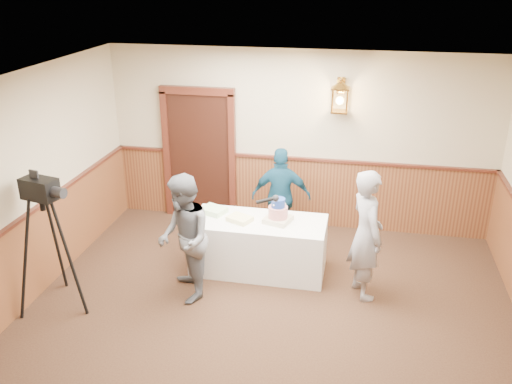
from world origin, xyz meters
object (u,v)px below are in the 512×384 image
sheet_cake_yellow (240,219)px  tv_camera_rig (50,251)px  assistant_p (281,196)px  tiered_cake (278,213)px  baker (366,235)px  display_table (259,245)px  sheet_cake_green (214,210)px  interviewer (184,239)px

sheet_cake_yellow → tv_camera_rig: 2.40m
sheet_cake_yellow → assistant_p: size_ratio=0.20×
tiered_cake → sheet_cake_yellow: size_ratio=1.32×
baker → display_table: bearing=52.1°
sheet_cake_green → assistant_p: 1.12m
display_table → assistant_p: size_ratio=1.20×
sheet_cake_yellow → sheet_cake_green: size_ratio=0.95×
sheet_cake_yellow → tv_camera_rig: bearing=-147.8°
display_table → sheet_cake_yellow: size_ratio=5.88×
tiered_cake → tv_camera_rig: size_ratio=0.24×
sheet_cake_green → assistant_p: (0.83, 0.76, -0.04)m
assistant_p → sheet_cake_yellow: bearing=59.7°
display_table → sheet_cake_yellow: sheet_cake_yellow is taller
display_table → assistant_p: (0.17, 0.88, 0.37)m
sheet_cake_yellow → interviewer: size_ratio=0.19×
sheet_cake_green → interviewer: size_ratio=0.20×
display_table → tiered_cake: tiered_cake is taller
interviewer → tv_camera_rig: (-1.51, -0.52, -0.06)m
sheet_cake_yellow → sheet_cake_green: (-0.41, 0.18, 0.01)m
sheet_cake_yellow → interviewer: 0.93m
tiered_cake → sheet_cake_green: tiered_cake is taller
tiered_cake → baker: 1.21m
sheet_cake_yellow → baker: size_ratio=0.18×
sheet_cake_yellow → tv_camera_rig: size_ratio=0.18×
tiered_cake → assistant_p: 0.87m
assistant_p → tv_camera_rig: (-2.45, -2.22, 0.01)m
interviewer → sheet_cake_green: bearing=147.3°
sheet_cake_green → display_table: bearing=-10.6°
interviewer → tiered_cake: bearing=103.5°
tiered_cake → sheet_cake_green: size_ratio=1.25×
sheet_cake_yellow → baker: bearing=-9.1°
sheet_cake_green → interviewer: 0.95m
display_table → assistant_p: assistant_p is taller
interviewer → baker: 2.24m
display_table → interviewer: size_ratio=1.10×
display_table → tv_camera_rig: (-2.28, -1.34, 0.39)m
display_table → interviewer: 1.21m
sheet_cake_yellow → sheet_cake_green: 0.45m
interviewer → tv_camera_rig: size_ratio=0.97×
display_table → baker: 1.52m
tiered_cake → assistant_p: assistant_p is taller
assistant_p → interviewer: bearing=54.7°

